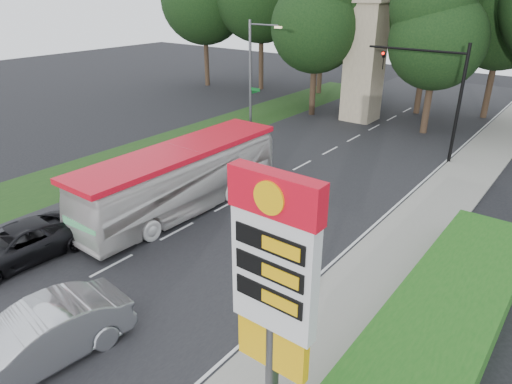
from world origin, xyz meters
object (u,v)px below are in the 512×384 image
Objects in this scene: sedan_silver at (37,339)px; suv_charcoal at (16,245)px; gas_station_pylon at (274,279)px; streetlight_signs at (253,72)px; transit_bus at (182,180)px; traffic_signal_mast at (439,85)px; monument at (365,56)px.

sedan_silver is 6.36m from suv_charcoal.
streetlight_signs reaches higher than gas_station_pylon.
suv_charcoal is at bearing -103.24° from transit_bus.
transit_bus is 2.11× the size of sedan_silver.
traffic_signal_mast is 1.36× the size of suv_charcoal.
transit_bus is at bearing 119.27° from sedan_silver.
streetlight_signs reaches higher than suv_charcoal.
suv_charcoal is (-1.82, -7.31, -0.84)m from transit_bus.
transit_bus is at bearing 79.10° from suv_charcoal.
sedan_silver is at bearing -66.69° from streetlight_signs.
streetlight_signs is at bearing 119.67° from sedan_silver.
suv_charcoal is (3.73, -20.01, -3.70)m from streetlight_signs.
gas_station_pylon is at bearing -51.04° from streetlight_signs.
suv_charcoal is (-1.26, -28.00, -4.37)m from monument.
monument is at bearing 92.32° from transit_bus.
sedan_silver is (9.64, -22.37, -3.55)m from streetlight_signs.
suv_charcoal is (-5.91, 2.36, -0.15)m from sedan_silver.
streetlight_signs is 24.62m from sedan_silver.
monument is at bearing 90.53° from suv_charcoal.
streetlight_signs is 1.49× the size of sedan_silver.
monument is (-11.20, 28.01, 0.66)m from gas_station_pylon.
traffic_signal_mast is at bearing 99.09° from gas_station_pylon.
traffic_signal_mast is 0.90× the size of streetlight_signs.
gas_station_pylon is 0.86× the size of streetlight_signs.
gas_station_pylon is 30.17m from monument.
gas_station_pylon is at bearing -33.76° from transit_bus.
streetlight_signs is 9.44m from monument.
traffic_signal_mast is at bearing 64.92° from transit_bus.
monument is 28.37m from suv_charcoal.
sedan_silver is (-6.55, -2.36, -3.56)m from gas_station_pylon.
traffic_signal_mast reaches higher than transit_bus.
suv_charcoal is at bearing 179.99° from gas_station_pylon.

